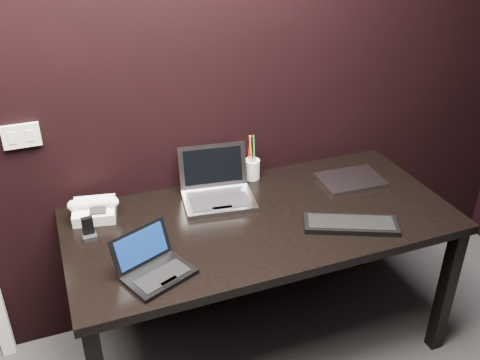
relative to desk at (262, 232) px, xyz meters
name	(u,v)px	position (x,y,z in m)	size (l,w,h in m)	color
wall_back	(165,75)	(-0.30, 0.40, 0.64)	(4.00, 4.00, 0.00)	black
wall_switch	(21,136)	(-0.92, 0.39, 0.46)	(0.15, 0.02, 0.10)	silver
desk	(262,232)	(0.00, 0.00, 0.00)	(1.70, 0.80, 0.74)	black
netbook	(154,267)	(-0.53, -0.21, 0.11)	(0.31, 0.30, 0.16)	black
silver_laptop	(217,191)	(-0.13, 0.22, 0.12)	(0.36, 0.33, 0.22)	gray
ext_keyboard	(351,224)	(0.33, -0.20, 0.09)	(0.42, 0.29, 0.03)	black
closed_laptop	(351,180)	(0.53, 0.13, 0.09)	(0.31, 0.23, 0.02)	#9B9CA1
desk_phone	(94,210)	(-0.69, 0.26, 0.12)	(0.22, 0.20, 0.11)	white
mobile_phone	(89,231)	(-0.73, 0.11, 0.11)	(0.06, 0.05, 0.10)	black
pen_cup	(252,168)	(0.09, 0.35, 0.13)	(0.10, 0.10, 0.23)	silver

